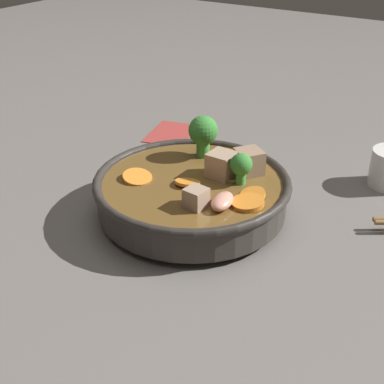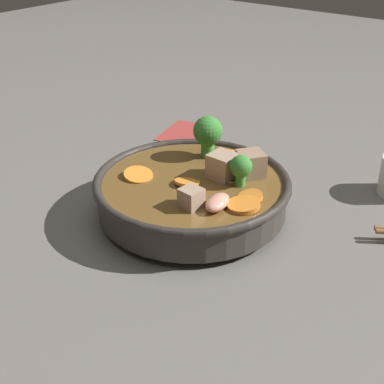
# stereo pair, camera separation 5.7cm
# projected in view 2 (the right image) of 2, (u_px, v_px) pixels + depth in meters

# --- Properties ---
(ground_plane) EXTENTS (3.00, 3.00, 0.00)m
(ground_plane) POSITION_uv_depth(u_px,v_px,m) (192.00, 214.00, 0.76)
(ground_plane) COLOR slate
(stirfry_bowl) EXTENTS (0.27, 0.27, 0.12)m
(stirfry_bowl) POSITION_uv_depth(u_px,v_px,m) (193.00, 190.00, 0.75)
(stirfry_bowl) COLOR #38332D
(stirfry_bowl) RESTS_ON ground_plane
(napkin) EXTENTS (0.13, 0.10, 0.00)m
(napkin) POSITION_uv_depth(u_px,v_px,m) (185.00, 133.00, 1.02)
(napkin) COLOR #A33833
(napkin) RESTS_ON ground_plane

